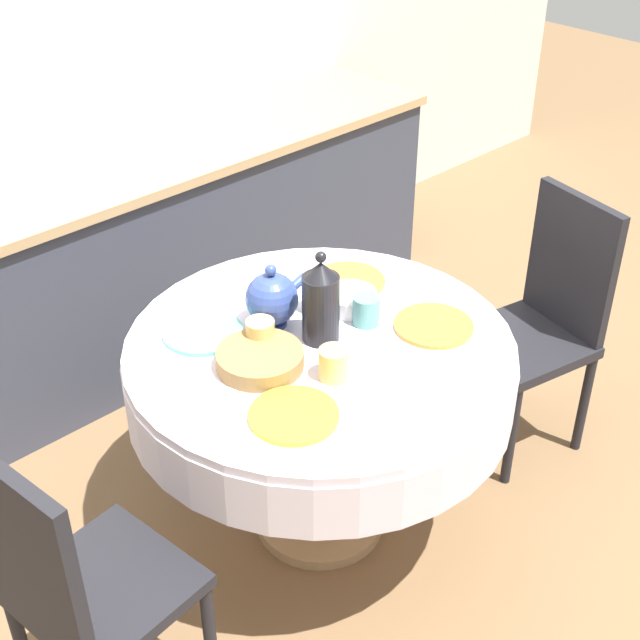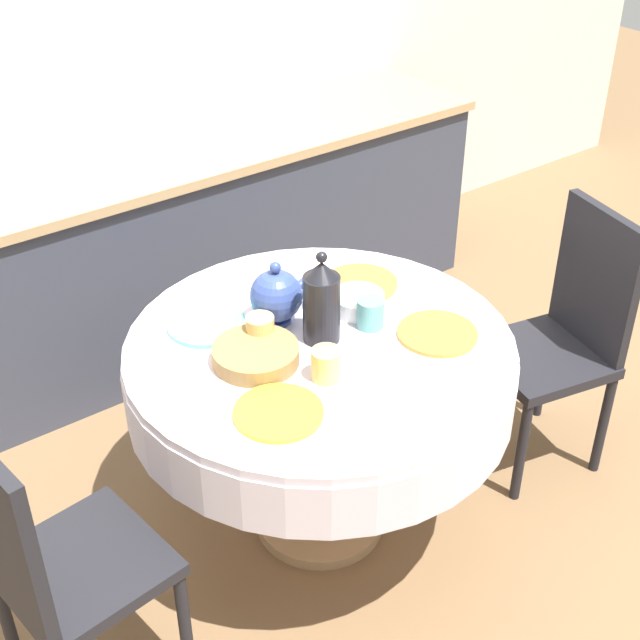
# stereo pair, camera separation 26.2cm
# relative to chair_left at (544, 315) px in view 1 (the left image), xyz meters

# --- Properties ---
(ground_plane) EXTENTS (12.00, 12.00, 0.00)m
(ground_plane) POSITION_rel_chair_left_xyz_m (-0.92, 0.20, -0.54)
(ground_plane) COLOR brown
(wall_back) EXTENTS (7.00, 0.05, 2.60)m
(wall_back) POSITION_rel_chair_left_xyz_m (-0.92, 1.84, 0.76)
(wall_back) COLOR silver
(wall_back) RESTS_ON ground_plane
(kitchen_counter) EXTENTS (3.24, 0.64, 0.88)m
(kitchen_counter) POSITION_rel_chair_left_xyz_m (-0.92, 1.51, -0.10)
(kitchen_counter) COLOR #383D4C
(kitchen_counter) RESTS_ON ground_plane
(dining_table) EXTENTS (1.19, 1.19, 0.76)m
(dining_table) POSITION_rel_chair_left_xyz_m (-0.92, 0.20, 0.09)
(dining_table) COLOR tan
(dining_table) RESTS_ON ground_plane
(chair_left) EXTENTS (0.48, 0.48, 0.98)m
(chair_left) POSITION_rel_chair_left_xyz_m (0.00, 0.00, 0.00)
(chair_left) COLOR black
(chair_left) RESTS_ON ground_plane
(chair_right) EXTENTS (0.44, 0.44, 0.98)m
(chair_right) POSITION_rel_chair_left_xyz_m (-1.86, 0.09, 0.00)
(chair_right) COLOR black
(chair_right) RESTS_ON ground_plane
(plate_near_left) EXTENTS (0.25, 0.25, 0.01)m
(plate_near_left) POSITION_rel_chair_left_xyz_m (-1.21, -0.01, 0.23)
(plate_near_left) COLOR yellow
(plate_near_left) RESTS_ON dining_table
(cup_near_left) EXTENTS (0.09, 0.09, 0.09)m
(cup_near_left) POSITION_rel_chair_left_xyz_m (-1.01, 0.05, 0.27)
(cup_near_left) COLOR #DBB766
(cup_near_left) RESTS_ON dining_table
(plate_near_right) EXTENTS (0.25, 0.25, 0.01)m
(plate_near_right) POSITION_rel_chair_left_xyz_m (-0.61, 0.02, 0.23)
(plate_near_right) COLOR orange
(plate_near_right) RESTS_ON dining_table
(cup_near_right) EXTENTS (0.09, 0.09, 0.09)m
(cup_near_right) POSITION_rel_chair_left_xyz_m (-0.74, 0.18, 0.27)
(cup_near_right) COLOR #5BA39E
(cup_near_right) RESTS_ON dining_table
(plate_far_left) EXTENTS (0.25, 0.25, 0.01)m
(plate_far_left) POSITION_rel_chair_left_xyz_m (-1.15, 0.47, 0.23)
(plate_far_left) COLOR #60BCB7
(plate_far_left) RESTS_ON dining_table
(cup_far_left) EXTENTS (0.09, 0.09, 0.09)m
(cup_far_left) POSITION_rel_chair_left_xyz_m (-1.07, 0.30, 0.27)
(cup_far_left) COLOR #DBB766
(cup_far_left) RESTS_ON dining_table
(plate_far_right) EXTENTS (0.25, 0.25, 0.01)m
(plate_far_right) POSITION_rel_chair_left_xyz_m (-0.61, 0.38, 0.23)
(plate_far_right) COLOR orange
(plate_far_right) RESTS_ON dining_table
(cup_far_right) EXTENTS (0.09, 0.09, 0.09)m
(cup_far_right) POSITION_rel_chair_left_xyz_m (-0.80, 0.33, 0.27)
(cup_far_right) COLOR #5BA39E
(cup_far_right) RESTS_ON dining_table
(coffee_carafe) EXTENTS (0.11, 0.11, 0.30)m
(coffee_carafe) POSITION_rel_chair_left_xyz_m (-0.90, 0.21, 0.35)
(coffee_carafe) COLOR black
(coffee_carafe) RESTS_ON dining_table
(teapot) EXTENTS (0.22, 0.16, 0.21)m
(teapot) POSITION_rel_chair_left_xyz_m (-0.96, 0.37, 0.31)
(teapot) COLOR #33478E
(teapot) RESTS_ON dining_table
(bread_basket) EXTENTS (0.25, 0.25, 0.05)m
(bread_basket) POSITION_rel_chair_left_xyz_m (-1.13, 0.23, 0.25)
(bread_basket) COLOR olive
(bread_basket) RESTS_ON dining_table
(fruit_bowl) EXTENTS (0.17, 0.17, 0.06)m
(fruit_bowl) POSITION_rel_chair_left_xyz_m (-0.72, 0.27, 0.25)
(fruit_bowl) COLOR silver
(fruit_bowl) RESTS_ON dining_table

